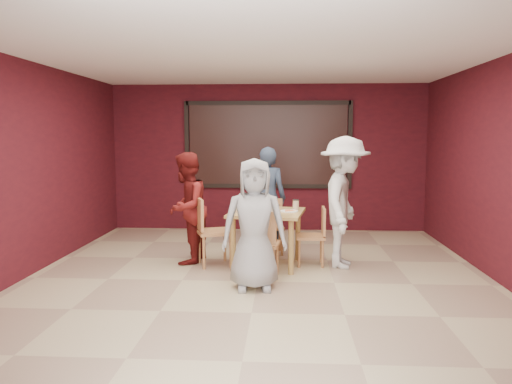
# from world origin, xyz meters

# --- Properties ---
(floor) EXTENTS (7.00, 7.00, 0.00)m
(floor) POSITION_xyz_m (0.00, 0.00, 0.00)
(floor) COLOR tan
(floor) RESTS_ON ground
(window_blinds) EXTENTS (3.00, 0.02, 1.50)m
(window_blinds) POSITION_xyz_m (0.00, 3.45, 1.65)
(window_blinds) COLOR black
(dining_table) EXTENTS (1.11, 1.11, 0.93)m
(dining_table) POSITION_xyz_m (0.09, 0.79, 0.68)
(dining_table) COLOR #B48B4A
(dining_table) RESTS_ON floor
(chair_front) EXTENTS (0.48, 0.48, 0.89)m
(chair_front) POSITION_xyz_m (0.04, 0.10, 0.51)
(chair_front) COLOR tan
(chair_front) RESTS_ON floor
(chair_back) EXTENTS (0.45, 0.45, 0.84)m
(chair_back) POSITION_xyz_m (0.11, 1.59, 0.47)
(chair_back) COLOR tan
(chair_back) RESTS_ON floor
(chair_left) EXTENTS (0.60, 0.60, 0.97)m
(chair_left) POSITION_xyz_m (-0.73, 0.74, 0.55)
(chair_left) COLOR tan
(chair_left) RESTS_ON floor
(chair_right) EXTENTS (0.40, 0.40, 0.82)m
(chair_right) POSITION_xyz_m (0.77, 0.86, 0.47)
(chair_right) COLOR tan
(chair_right) RESTS_ON floor
(diner_front) EXTENTS (0.81, 0.57, 1.57)m
(diner_front) POSITION_xyz_m (-0.02, -0.29, 0.78)
(diner_front) COLOR #9D9D9D
(diner_front) RESTS_ON floor
(diner_back) EXTENTS (0.66, 0.50, 1.65)m
(diner_back) POSITION_xyz_m (0.06, 1.89, 0.83)
(diner_back) COLOR #2C394E
(diner_back) RESTS_ON floor
(diner_left) EXTENTS (0.72, 0.86, 1.59)m
(diner_left) POSITION_xyz_m (-1.07, 0.90, 0.80)
(diner_left) COLOR #5F1312
(diner_left) RESTS_ON floor
(diner_right) EXTENTS (0.91, 1.29, 1.82)m
(diner_right) POSITION_xyz_m (1.16, 0.80, 0.91)
(diner_right) COLOR silver
(diner_right) RESTS_ON floor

